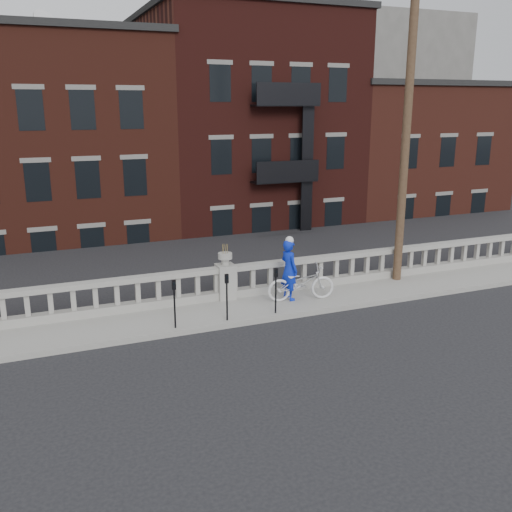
% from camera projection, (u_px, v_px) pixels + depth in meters
% --- Properties ---
extents(ground, '(120.00, 120.00, 0.00)m').
position_uv_depth(ground, '(277.00, 351.00, 14.45)').
color(ground, black).
rests_on(ground, ground).
extents(sidewalk, '(32.00, 2.20, 0.15)m').
position_uv_depth(sidewalk, '(236.00, 310.00, 17.11)').
color(sidewalk, gray).
rests_on(sidewalk, ground).
extents(balustrade, '(28.00, 0.34, 1.03)m').
position_uv_depth(balustrade, '(226.00, 283.00, 17.82)').
color(balustrade, gray).
rests_on(balustrade, sidewalk).
extents(planter_pedestal, '(0.55, 0.55, 1.76)m').
position_uv_depth(planter_pedestal, '(225.00, 277.00, 17.77)').
color(planter_pedestal, gray).
rests_on(planter_pedestal, sidewalk).
extents(lower_level, '(80.00, 44.00, 20.80)m').
position_uv_depth(lower_level, '(130.00, 162.00, 34.58)').
color(lower_level, '#605E59').
rests_on(lower_level, ground).
extents(utility_pole, '(1.60, 0.28, 10.00)m').
position_uv_depth(utility_pole, '(406.00, 130.00, 18.59)').
color(utility_pole, '#422D1E').
rests_on(utility_pole, sidewalk).
extents(parking_meter_b, '(0.10, 0.09, 1.36)m').
position_uv_depth(parking_meter_b, '(174.00, 299.00, 15.35)').
color(parking_meter_b, black).
rests_on(parking_meter_b, sidewalk).
extents(parking_meter_c, '(0.10, 0.09, 1.36)m').
position_uv_depth(parking_meter_c, '(227.00, 292.00, 15.90)').
color(parking_meter_c, black).
rests_on(parking_meter_c, sidewalk).
extents(parking_meter_d, '(0.10, 0.09, 1.36)m').
position_uv_depth(parking_meter_d, '(276.00, 285.00, 16.45)').
color(parking_meter_d, black).
rests_on(parking_meter_d, sidewalk).
extents(bicycle, '(2.21, 1.09, 1.11)m').
position_uv_depth(bicycle, '(301.00, 283.00, 17.66)').
color(bicycle, silver).
rests_on(bicycle, sidewalk).
extents(cyclist, '(0.59, 0.77, 1.91)m').
position_uv_depth(cyclist, '(289.00, 270.00, 17.62)').
color(cyclist, '#0C25BC').
rests_on(cyclist, sidewalk).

